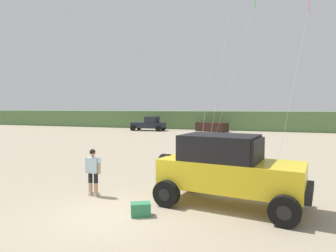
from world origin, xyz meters
The scene contains 7 objects.
ground_plane centered at (0.00, 0.00, 0.00)m, with size 220.00×220.00×0.00m, color tan.
dune_ridge centered at (-3.74, 38.66, 1.33)m, with size 90.00×8.27×2.65m, color #567A47.
jeep centered at (3.06, 2.08, 1.20)m, with size 4.98×2.91×2.26m.
person_watching centered at (-1.62, 1.53, 0.94)m, with size 0.62×0.32×1.67m.
cooler_box centered at (0.84, 0.27, 0.19)m, with size 0.56×0.36×0.38m, color #2D7F51.
distant_pickup centered at (-12.24, 30.54, 0.94)m, with size 4.68×2.54×1.98m.
distant_sedan centered at (-3.78, 32.08, 0.60)m, with size 4.20×1.70×1.20m, color black.
Camera 1 is at (4.52, -7.42, 3.11)m, focal length 32.04 mm.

